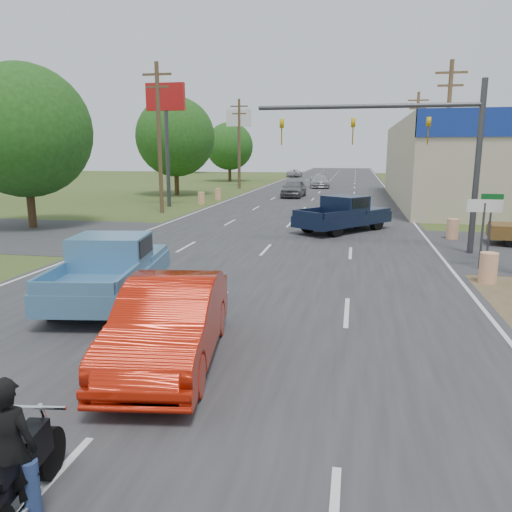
% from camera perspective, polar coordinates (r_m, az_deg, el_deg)
% --- Properties ---
extents(ground, '(200.00, 200.00, 0.00)m').
position_cam_1_polar(ground, '(7.34, -23.63, -23.82)').
color(ground, '#3C4A1D').
rests_on(ground, ground).
extents(main_road, '(15.00, 180.00, 0.02)m').
position_cam_1_polar(main_road, '(45.13, 6.51, 6.45)').
color(main_road, '#2D2D30').
rests_on(main_road, ground).
extents(cross_road, '(120.00, 10.00, 0.02)m').
position_cam_1_polar(cross_road, '(23.46, 1.97, 1.60)').
color(cross_road, '#2D2D30').
rests_on(cross_road, ground).
extents(utility_pole_2, '(2.00, 0.28, 10.00)m').
position_cam_1_polar(utility_pole_2, '(36.28, 20.96, 12.87)').
color(utility_pole_2, '#4C3823').
rests_on(utility_pole_2, ground).
extents(utility_pole_3, '(2.00, 0.28, 10.00)m').
position_cam_1_polar(utility_pole_3, '(54.11, 17.80, 12.48)').
color(utility_pole_3, '#4C3823').
rests_on(utility_pole_3, ground).
extents(utility_pole_5, '(2.00, 0.28, 10.00)m').
position_cam_1_polar(utility_pole_5, '(35.36, -11.01, 13.47)').
color(utility_pole_5, '#4C3823').
rests_on(utility_pole_5, ground).
extents(utility_pole_6, '(2.00, 0.28, 10.00)m').
position_cam_1_polar(utility_pole_6, '(58.31, -1.92, 12.93)').
color(utility_pole_6, '#4C3823').
rests_on(utility_pole_6, ground).
extents(tree_0, '(7.14, 7.14, 8.84)m').
position_cam_1_polar(tree_0, '(30.48, -24.95, 12.81)').
color(tree_0, '#422D19').
rests_on(tree_0, ground).
extents(tree_1, '(7.56, 7.56, 9.36)m').
position_cam_1_polar(tree_1, '(49.87, -9.21, 13.28)').
color(tree_1, '#422D19').
rests_on(tree_1, ground).
extents(tree_2, '(6.72, 6.72, 8.32)m').
position_cam_1_polar(tree_2, '(73.02, -3.05, 12.41)').
color(tree_2, '#422D19').
rests_on(tree_2, ground).
extents(tree_4, '(9.24, 9.24, 11.44)m').
position_cam_1_polar(tree_4, '(99.09, -25.74, 12.20)').
color(tree_4, '#422D19').
rests_on(tree_4, ground).
extents(tree_5, '(7.98, 7.98, 9.88)m').
position_cam_1_polar(tree_5, '(103.21, 26.55, 11.55)').
color(tree_5, '#422D19').
rests_on(tree_5, ground).
extents(tree_6, '(8.82, 8.82, 10.92)m').
position_cam_1_polar(tree_6, '(105.35, -7.64, 12.97)').
color(tree_6, '#422D19').
rests_on(tree_6, ground).
extents(barrel_0, '(0.56, 0.56, 1.00)m').
position_cam_1_polar(barrel_0, '(17.71, 25.01, -1.25)').
color(barrel_0, orange).
rests_on(barrel_0, ground).
extents(barrel_1, '(0.56, 0.56, 1.00)m').
position_cam_1_polar(barrel_1, '(25.98, 21.55, 2.88)').
color(barrel_1, orange).
rests_on(barrel_1, ground).
extents(barrel_2, '(0.56, 0.56, 1.00)m').
position_cam_1_polar(barrel_2, '(40.82, -6.26, 6.59)').
color(barrel_2, orange).
rests_on(barrel_2, ground).
extents(barrel_3, '(0.56, 0.56, 1.00)m').
position_cam_1_polar(barrel_3, '(44.56, -4.34, 7.06)').
color(barrel_3, orange).
rests_on(barrel_3, ground).
extents(pole_sign_left_near, '(3.00, 0.35, 9.20)m').
position_cam_1_polar(pole_sign_left_near, '(39.55, -10.26, 15.99)').
color(pole_sign_left_near, '#3F3F44').
rests_on(pole_sign_left_near, ground).
extents(pole_sign_left_far, '(3.00, 0.35, 9.20)m').
position_cam_1_polar(pole_sign_left_far, '(62.50, -2.00, 14.55)').
color(pole_sign_left_far, '#3F3F44').
rests_on(pole_sign_left_far, ground).
extents(lane_sign, '(1.20, 0.08, 2.52)m').
position_cam_1_polar(lane_sign, '(19.45, 24.58, 4.07)').
color(lane_sign, '#3F3F44').
rests_on(lane_sign, ground).
extents(street_name_sign, '(0.80, 0.08, 2.61)m').
position_cam_1_polar(street_name_sign, '(21.08, 25.19, 3.73)').
color(street_name_sign, '#3F3F44').
rests_on(street_name_sign, ground).
extents(signal_mast, '(9.12, 0.40, 7.00)m').
position_cam_1_polar(signal_mast, '(21.90, 17.24, 12.97)').
color(signal_mast, '#3F3F44').
rests_on(signal_mast, ground).
extents(red_convertible, '(2.50, 5.28, 1.67)m').
position_cam_1_polar(red_convertible, '(10.13, -9.82, -7.53)').
color(red_convertible, '#B91A08').
rests_on(red_convertible, ground).
extents(motorcycle, '(0.73, 2.16, 1.10)m').
position_cam_1_polar(motorcycle, '(6.68, -26.18, -22.90)').
color(motorcycle, black).
rests_on(motorcycle, ground).
extents(rider, '(0.67, 0.49, 1.71)m').
position_cam_1_polar(rider, '(6.52, -26.24, -19.98)').
color(rider, black).
rests_on(rider, ground).
extents(blue_pickup, '(3.04, 5.91, 1.87)m').
position_cam_1_polar(blue_pickup, '(14.77, -16.11, -1.24)').
color(blue_pickup, black).
rests_on(blue_pickup, ground).
extents(navy_pickup, '(5.21, 5.85, 1.89)m').
position_cam_1_polar(navy_pickup, '(27.04, 10.14, 4.81)').
color(navy_pickup, black).
rests_on(navy_pickup, ground).
extents(distant_car_grey, '(2.18, 4.83, 1.61)m').
position_cam_1_polar(distant_car_grey, '(47.12, 4.35, 7.69)').
color(distant_car_grey, slate).
rests_on(distant_car_grey, ground).
extents(distant_car_silver, '(2.79, 5.61, 1.57)m').
position_cam_1_polar(distant_car_silver, '(60.42, 7.29, 8.50)').
color(distant_car_silver, '#A8A9AD').
rests_on(distant_car_silver, ground).
extents(distant_car_white, '(2.34, 4.82, 1.32)m').
position_cam_1_polar(distant_car_white, '(85.78, 4.43, 9.43)').
color(distant_car_white, silver).
rests_on(distant_car_white, ground).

